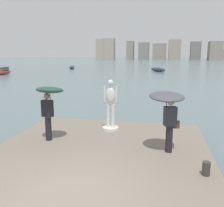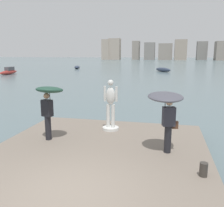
{
  "view_description": "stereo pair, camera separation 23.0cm",
  "coord_description": "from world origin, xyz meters",
  "px_view_note": "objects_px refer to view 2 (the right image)",
  "views": [
    {
      "loc": [
        1.88,
        -4.78,
        3.49
      ],
      "look_at": [
        0.0,
        4.64,
        1.55
      ],
      "focal_mm": 39.57,
      "sensor_mm": 36.0,
      "label": 1
    },
    {
      "loc": [
        2.11,
        -4.73,
        3.49
      ],
      "look_at": [
        0.0,
        4.64,
        1.55
      ],
      "focal_mm": 39.57,
      "sensor_mm": 36.0,
      "label": 2
    }
  ],
  "objects_px": {
    "boat_mid": "(9,72)",
    "boat_far": "(163,70)",
    "statue_white_figure": "(111,108)",
    "mooring_bollard": "(204,169)",
    "boat_near": "(77,67)",
    "onlooker_right": "(166,105)",
    "onlooker_left": "(49,98)"
  },
  "relations": [
    {
      "from": "boat_near",
      "to": "boat_far",
      "type": "distance_m",
      "value": 20.87
    },
    {
      "from": "onlooker_left",
      "to": "boat_far",
      "type": "distance_m",
      "value": 42.33
    },
    {
      "from": "statue_white_figure",
      "to": "onlooker_left",
      "type": "bearing_deg",
      "value": -138.45
    },
    {
      "from": "onlooker_left",
      "to": "boat_mid",
      "type": "bearing_deg",
      "value": 127.2
    },
    {
      "from": "statue_white_figure",
      "to": "onlooker_right",
      "type": "relative_size",
      "value": 1.06
    },
    {
      "from": "statue_white_figure",
      "to": "boat_near",
      "type": "relative_size",
      "value": 0.53
    },
    {
      "from": "onlooker_right",
      "to": "mooring_bollard",
      "type": "distance_m",
      "value": 2.19
    },
    {
      "from": "mooring_bollard",
      "to": "boat_mid",
      "type": "height_order",
      "value": "boat_mid"
    },
    {
      "from": "boat_mid",
      "to": "mooring_bollard",
      "type": "bearing_deg",
      "value": -48.69
    },
    {
      "from": "boat_mid",
      "to": "boat_near",
      "type": "bearing_deg",
      "value": 71.79
    },
    {
      "from": "statue_white_figure",
      "to": "boat_far",
      "type": "distance_m",
      "value": 40.56
    },
    {
      "from": "mooring_bollard",
      "to": "boat_far",
      "type": "xyz_separation_m",
      "value": [
        -1.94,
        43.88,
        -0.17
      ]
    },
    {
      "from": "statue_white_figure",
      "to": "mooring_bollard",
      "type": "bearing_deg",
      "value": -46.16
    },
    {
      "from": "onlooker_right",
      "to": "boat_near",
      "type": "xyz_separation_m",
      "value": [
        -21.05,
        48.06,
        -1.55
      ]
    },
    {
      "from": "onlooker_left",
      "to": "onlooker_right",
      "type": "xyz_separation_m",
      "value": [
        4.09,
        -0.28,
        -0.01
      ]
    },
    {
      "from": "statue_white_figure",
      "to": "boat_near",
      "type": "bearing_deg",
      "value": 112.21
    },
    {
      "from": "onlooker_left",
      "to": "mooring_bollard",
      "type": "bearing_deg",
      "value": -18.38
    },
    {
      "from": "statue_white_figure",
      "to": "onlooker_right",
      "type": "distance_m",
      "value": 3.01
    },
    {
      "from": "onlooker_right",
      "to": "boat_near",
      "type": "distance_m",
      "value": 52.49
    },
    {
      "from": "statue_white_figure",
      "to": "mooring_bollard",
      "type": "relative_size",
      "value": 5.65
    },
    {
      "from": "statue_white_figure",
      "to": "boat_far",
      "type": "bearing_deg",
      "value": 88.2
    },
    {
      "from": "boat_far",
      "to": "onlooker_right",
      "type": "bearing_deg",
      "value": -88.73
    },
    {
      "from": "onlooker_right",
      "to": "boat_far",
      "type": "height_order",
      "value": "onlooker_right"
    },
    {
      "from": "onlooker_right",
      "to": "boat_far",
      "type": "distance_m",
      "value": 42.5
    },
    {
      "from": "onlooker_left",
      "to": "boat_far",
      "type": "height_order",
      "value": "onlooker_left"
    },
    {
      "from": "statue_white_figure",
      "to": "boat_near",
      "type": "distance_m",
      "value": 49.83
    },
    {
      "from": "onlooker_left",
      "to": "onlooker_right",
      "type": "height_order",
      "value": "onlooker_left"
    },
    {
      "from": "mooring_bollard",
      "to": "boat_near",
      "type": "bearing_deg",
      "value": 114.02
    },
    {
      "from": "onlooker_right",
      "to": "boat_mid",
      "type": "relative_size",
      "value": 0.35
    },
    {
      "from": "onlooker_right",
      "to": "statue_white_figure",
      "type": "bearing_deg",
      "value": 138.91
    },
    {
      "from": "boat_near",
      "to": "boat_mid",
      "type": "height_order",
      "value": "boat_mid"
    },
    {
      "from": "boat_mid",
      "to": "boat_far",
      "type": "distance_m",
      "value": 28.65
    }
  ]
}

